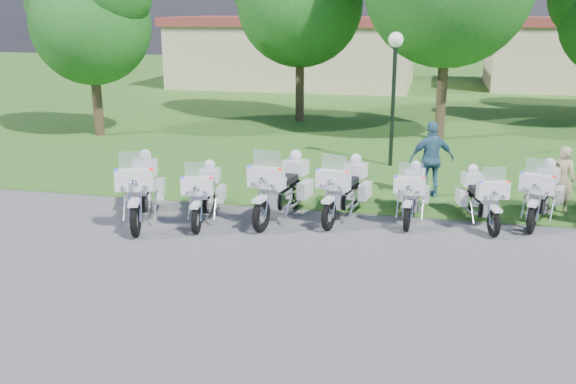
% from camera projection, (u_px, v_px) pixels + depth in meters
% --- Properties ---
extents(ground, '(100.00, 100.00, 0.00)m').
position_uv_depth(ground, '(293.00, 258.00, 12.25)').
color(ground, '#4D4D52').
rests_on(ground, ground).
extents(grass_lawn, '(100.00, 48.00, 0.01)m').
position_uv_depth(grass_lawn, '(392.00, 90.00, 37.56)').
color(grass_lawn, '#2F5D1D').
rests_on(grass_lawn, ground).
extents(motorcycle_0, '(1.36, 2.54, 1.76)m').
position_uv_depth(motorcycle_0, '(142.00, 189.00, 14.23)').
color(motorcycle_0, black).
rests_on(motorcycle_0, ground).
extents(motorcycle_1, '(0.94, 2.22, 1.50)m').
position_uv_depth(motorcycle_1, '(205.00, 193.00, 14.28)').
color(motorcycle_1, black).
rests_on(motorcycle_1, ground).
extents(motorcycle_2, '(1.14, 2.56, 1.73)m').
position_uv_depth(motorcycle_2, '(282.00, 187.00, 14.42)').
color(motorcycle_2, black).
rests_on(motorcycle_2, ground).
extents(motorcycle_3, '(1.08, 2.38, 1.62)m').
position_uv_depth(motorcycle_3, '(345.00, 188.00, 14.47)').
color(motorcycle_3, black).
rests_on(motorcycle_3, ground).
extents(motorcycle_4, '(0.77, 2.17, 1.46)m').
position_uv_depth(motorcycle_4, '(412.00, 193.00, 14.37)').
color(motorcycle_4, black).
rests_on(motorcycle_4, ground).
extents(motorcycle_5, '(1.05, 2.10, 1.44)m').
position_uv_depth(motorcycle_5, '(481.00, 197.00, 14.08)').
color(motorcycle_5, black).
rests_on(motorcycle_5, ground).
extents(motorcycle_6, '(1.21, 2.27, 1.57)m').
position_uv_depth(motorcycle_6, '(542.00, 192.00, 14.21)').
color(motorcycle_6, black).
rests_on(motorcycle_6, ground).
extents(lamp_post, '(0.44, 0.44, 3.94)m').
position_uv_depth(lamp_post, '(395.00, 65.00, 18.60)').
color(lamp_post, black).
rests_on(lamp_post, ground).
extents(tree_0, '(5.03, 4.29, 6.70)m').
position_uv_depth(tree_0, '(90.00, 13.00, 22.93)').
color(tree_0, '#38281C').
rests_on(tree_0, ground).
extents(building_west, '(14.56, 8.32, 4.10)m').
position_uv_depth(building_west, '(295.00, 51.00, 39.20)').
color(building_west, '#C9B991').
rests_on(building_west, ground).
extents(bystander_a, '(0.67, 0.59, 1.55)m').
position_uv_depth(bystander_a, '(562.00, 179.00, 14.85)').
color(bystander_a, tan).
rests_on(bystander_a, ground).
extents(bystander_c, '(1.21, 0.79, 1.92)m').
position_uv_depth(bystander_c, '(432.00, 160.00, 15.96)').
color(bystander_c, '#396B8A').
rests_on(bystander_c, ground).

